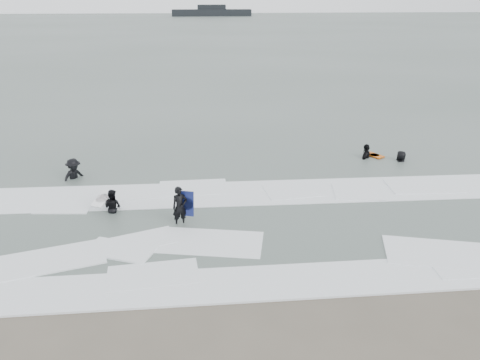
{
  "coord_description": "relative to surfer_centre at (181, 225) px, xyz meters",
  "views": [
    {
      "loc": [
        -1.33,
        -12.36,
        8.28
      ],
      "look_at": [
        0.0,
        5.0,
        1.1
      ],
      "focal_mm": 35.0,
      "sensor_mm": 36.0,
      "label": 1
    }
  ],
  "objects": [
    {
      "name": "surfer_wading",
      "position": [
        -2.73,
        1.32,
        0.0
      ],
      "size": [
        0.92,
        0.85,
        1.52
      ],
      "primitive_type": "imported",
      "rotation": [
        0.0,
        0.0,
        2.67
      ],
      "color": "black",
      "rests_on": "ground"
    },
    {
      "name": "ground",
      "position": [
        2.36,
        -3.38,
        0.0
      ],
      "size": [
        320.0,
        320.0,
        0.0
      ],
      "primitive_type": "plane",
      "color": "brown",
      "rests_on": "ground"
    },
    {
      "name": "surfer_breaker",
      "position": [
        -5.1,
        4.9,
        0.0
      ],
      "size": [
        1.36,
        1.36,
        1.89
      ],
      "primitive_type": "imported",
      "rotation": [
        0.0,
        0.0,
        0.79
      ],
      "color": "black",
      "rests_on": "ground"
    },
    {
      "name": "bodyboards",
      "position": [
        2.37,
        2.84,
        0.5
      ],
      "size": [
        13.88,
        7.49,
        1.25
      ],
      "color": "#0F1749",
      "rests_on": "ground"
    },
    {
      "name": "surfer_right_far",
      "position": [
        10.97,
        6.09,
        0.0
      ],
      "size": [
        0.97,
        1.0,
        1.73
      ],
      "primitive_type": "imported",
      "rotation": [
        0.0,
        0.0,
        -2.28
      ],
      "color": "black",
      "rests_on": "ground"
    },
    {
      "name": "sea",
      "position": [
        2.36,
        76.62,
        0.06
      ],
      "size": [
        320.0,
        320.0,
        0.0
      ],
      "primitive_type": "plane",
      "color": "#47544C",
      "rests_on": "ground"
    },
    {
      "name": "surfer_right_near",
      "position": [
        9.37,
        6.77,
        0.0
      ],
      "size": [
        1.06,
        1.18,
        1.93
      ],
      "primitive_type": "imported",
      "rotation": [
        0.0,
        0.0,
        -2.23
      ],
      "color": "black",
      "rests_on": "ground"
    },
    {
      "name": "surfer_centre",
      "position": [
        0.0,
        0.0,
        0.0
      ],
      "size": [
        0.67,
        0.54,
        1.57
      ],
      "primitive_type": "imported",
      "rotation": [
        0.0,
        0.0,
        0.33
      ],
      "color": "black",
      "rests_on": "ground"
    },
    {
      "name": "surf_foam",
      "position": [
        2.36,
        0.32,
        0.04
      ],
      "size": [
        30.03,
        9.06,
        0.09
      ],
      "color": "white",
      "rests_on": "ground"
    },
    {
      "name": "vessel_horizon",
      "position": [
        4.03,
        139.07,
        1.25
      ],
      "size": [
        24.53,
        4.38,
        3.33
      ],
      "color": "black",
      "rests_on": "ground"
    }
  ]
}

